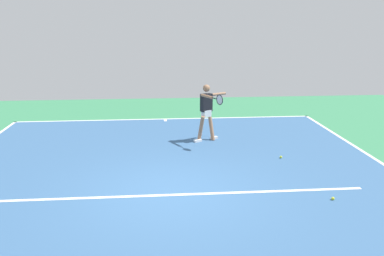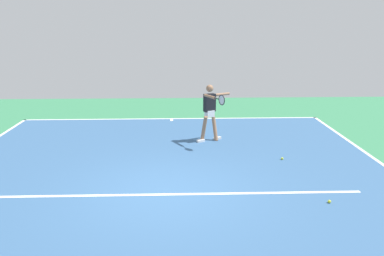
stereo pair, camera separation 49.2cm
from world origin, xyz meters
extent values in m
plane|color=#388456|center=(0.00, 0.00, 0.00)|extent=(21.70, 21.70, 0.00)
cube|color=#38608E|center=(0.00, 0.00, 0.00)|extent=(10.95, 13.38, 0.00)
cube|color=white|center=(0.00, -6.64, 0.00)|extent=(10.95, 0.10, 0.01)
cube|color=white|center=(0.00, 0.15, 0.00)|extent=(8.22, 0.10, 0.01)
cube|color=white|center=(0.00, -6.44, 0.00)|extent=(0.10, 0.30, 0.01)
cylinder|color=#9E7051|center=(-1.35, -3.84, 0.40)|extent=(0.25, 0.33, 0.82)
cube|color=white|center=(-1.44, -3.89, 0.04)|extent=(0.26, 0.20, 0.07)
cylinder|color=#9E7051|center=(-1.01, -3.66, 0.40)|extent=(0.25, 0.33, 0.82)
cube|color=white|center=(-0.92, -3.61, 0.04)|extent=(0.26, 0.20, 0.07)
cube|color=white|center=(-1.18, -3.75, 0.85)|extent=(0.31, 0.29, 0.20)
cube|color=black|center=(-1.18, -3.75, 1.18)|extent=(0.38, 0.32, 0.53)
sphere|color=#9E7051|center=(-1.18, -3.75, 1.61)|extent=(0.21, 0.21, 0.21)
cylinder|color=#9E7051|center=(-1.57, -3.95, 1.39)|extent=(0.50, 0.32, 0.08)
cylinder|color=#9E7051|center=(-1.16, -3.43, 1.42)|extent=(0.32, 0.50, 0.08)
cylinder|color=black|center=(-1.33, -3.10, 1.42)|extent=(0.13, 0.21, 0.03)
torus|color=black|center=(-1.45, -2.89, 1.42)|extent=(0.16, 0.27, 0.29)
cylinder|color=silver|center=(-1.45, -2.89, 1.42)|extent=(0.12, 0.22, 0.25)
sphere|color=#CCE033|center=(-2.96, -1.93, 0.03)|extent=(0.07, 0.07, 0.07)
sphere|color=yellow|center=(-3.24, 0.68, 0.03)|extent=(0.07, 0.07, 0.07)
camera|label=1|loc=(0.25, 7.86, 3.50)|focal=37.37mm
camera|label=2|loc=(-0.24, 7.89, 3.50)|focal=37.37mm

